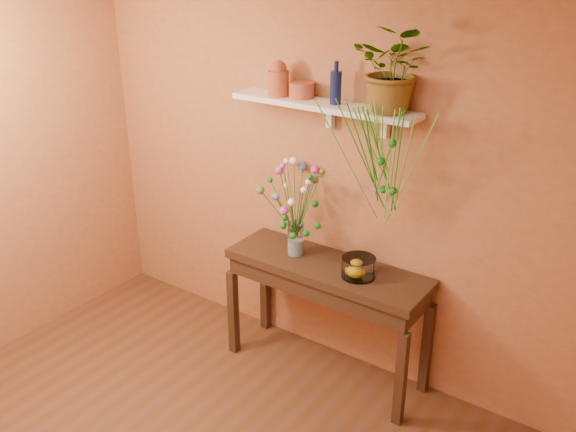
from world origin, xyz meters
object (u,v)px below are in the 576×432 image
Objects in this scene: sideboard at (327,280)px; glass_bowl at (359,268)px; spider_plant at (395,69)px; bouquet at (294,193)px; blue_bottle at (336,87)px; glass_vase at (296,241)px; terracotta_jug at (278,79)px.

sideboard is 0.32m from glass_bowl.
bouquet is at bearing -166.25° from spider_plant.
glass_bowl is at bearing -6.07° from sideboard.
spider_plant is 2.31× the size of glass_bowl.
blue_bottle reaches higher than glass_bowl.
sideboard is at bearing 173.93° from glass_bowl.
glass_bowl is (0.51, -0.03, -0.04)m from glass_vase.
blue_bottle reaches higher than bouquet.
spider_plant is 2.17× the size of glass_vase.
terracotta_jug reaches higher than bouquet.
sideboard is 2.77× the size of spider_plant.
blue_bottle reaches higher than terracotta_jug.
spider_plant reaches higher than bouquet.
blue_bottle reaches higher than sideboard.
glass_bowl is (-0.09, -0.17, -1.27)m from spider_plant.
glass_bowl is (0.73, -0.13, -1.12)m from terracotta_jug.
terracotta_jug reaches higher than sideboard.
terracotta_jug is 0.98× the size of glass_vase.
terracotta_jug is at bearing 154.73° from glass_vase.
blue_bottle is 0.76m from bouquet.
spider_plant is 1.28m from glass_bowl.
terracotta_jug is 0.45× the size of spider_plant.
glass_bowl is at bearing -1.98° from bouquet.
blue_bottle is at bearing 111.20° from sideboard.
glass_bowl is at bearing -10.22° from terracotta_jug.
glass_vase is (0.22, -0.10, -1.08)m from terracotta_jug.
spider_plant reaches higher than glass_bowl.
terracotta_jug is 0.43m from blue_bottle.
spider_plant is at bearing 62.29° from glass_bowl.
glass_bowl is at bearing -3.34° from glass_vase.
sideboard is at bearing -157.82° from spider_plant.
terracotta_jug is at bearing 151.63° from bouquet.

